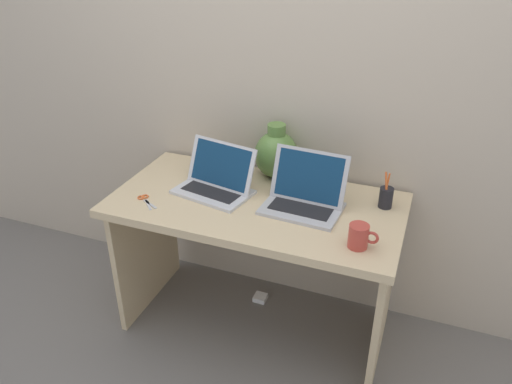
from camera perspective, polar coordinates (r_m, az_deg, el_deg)
name	(u,v)px	position (r m, az deg, el deg)	size (l,w,h in m)	color
ground_plane	(256,324)	(2.77, 0.00, -14.80)	(6.00, 6.00, 0.00)	slate
back_wall	(284,85)	(2.47, 3.22, 12.06)	(4.40, 0.04, 2.40)	#BCAD99
desk	(256,233)	(2.40, 0.00, -4.66)	(1.35, 0.68, 0.76)	#D1B78C
laptop_left	(217,179)	(2.39, -4.46, 1.50)	(0.39, 0.29, 0.22)	silver
laptop_right	(305,193)	(2.26, 5.65, -0.13)	(0.36, 0.27, 0.25)	#B2B2B7
green_vase	(276,154)	(2.49, 2.31, 4.38)	(0.22, 0.22, 0.28)	#5B843D
coffee_mug	(359,236)	(2.02, 11.68, -4.96)	(0.12, 0.08, 0.10)	#B23D33
pen_cup	(386,197)	(2.32, 14.60, -0.55)	(0.06, 0.06, 0.18)	black
scissors	(145,200)	(2.38, -12.52, -0.86)	(0.14, 0.12, 0.01)	#B7B7BC
power_brick	(260,298)	(2.90, 0.49, -11.96)	(0.07, 0.07, 0.03)	white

